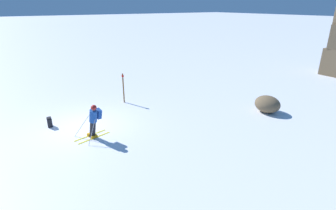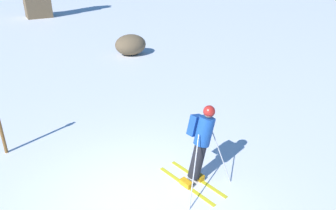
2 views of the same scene
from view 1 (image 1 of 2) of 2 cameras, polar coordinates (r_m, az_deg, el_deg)
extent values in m
plane|color=white|center=(13.95, -17.85, -4.48)|extent=(300.00, 300.00, 0.00)
cube|color=yellow|center=(12.94, -16.57, -6.36)|extent=(0.44, 1.62, 0.01)
cube|color=yellow|center=(12.66, -15.74, -6.91)|extent=(0.44, 1.62, 0.01)
cube|color=orange|center=(12.91, -16.60, -6.10)|extent=(0.20, 0.30, 0.12)
cube|color=orange|center=(12.63, -15.77, -6.64)|extent=(0.20, 0.30, 0.12)
cylinder|color=black|center=(12.48, -16.07, -4.83)|extent=(0.50, 0.35, 0.81)
cylinder|color=#194799|center=(12.07, -15.95, -2.28)|extent=(0.55, 0.44, 0.67)
sphere|color=tan|center=(11.83, -15.87, -0.66)|extent=(0.31, 0.27, 0.27)
sphere|color=#AD231E|center=(11.82, -15.87, -0.55)|extent=(0.35, 0.31, 0.31)
cube|color=#194293|center=(12.17, -14.90, -1.82)|extent=(0.41, 0.26, 0.50)
cylinder|color=#B7B7BC|center=(12.64, -18.21, -4.26)|extent=(0.63, 0.68, 1.20)
cylinder|color=#B7B7BC|center=(11.98, -16.24, -5.76)|extent=(0.25, 0.49, 1.08)
cube|color=brown|center=(26.90, 32.56, 7.87)|extent=(1.73, 1.47, 2.28)
cube|color=black|center=(14.46, -24.36, -3.52)|extent=(0.32, 0.24, 0.44)
cube|color=black|center=(14.36, -24.50, -2.61)|extent=(0.28, 0.22, 0.06)
ellipsoid|color=brown|center=(15.91, 20.81, 0.18)|extent=(1.47, 1.25, 0.95)
cylinder|color=brown|center=(16.44, -9.68, 3.62)|extent=(0.08, 0.08, 1.86)
cylinder|color=red|center=(16.23, -9.85, 6.25)|extent=(0.13, 0.13, 0.10)
camera|label=2|loc=(14.35, -40.96, 11.33)|focal=35.00mm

